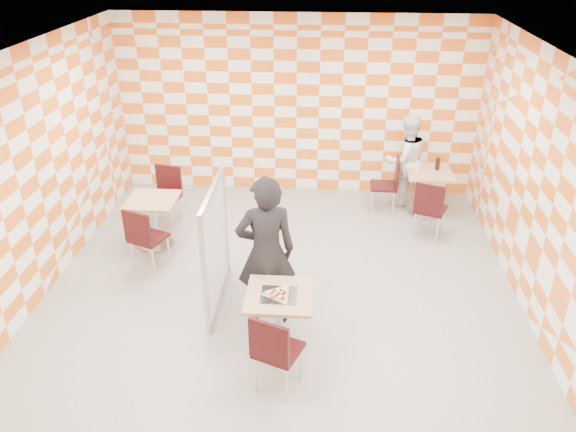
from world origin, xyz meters
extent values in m
plane|color=#999993|center=(0.00, 0.00, 0.00)|extent=(7.00, 7.00, 0.00)
plane|color=white|center=(0.00, 0.00, 3.00)|extent=(7.00, 7.00, 0.00)
plane|color=white|center=(0.00, 3.50, 1.50)|extent=(6.00, 0.00, 6.00)
plane|color=white|center=(-3.00, 0.00, 1.50)|extent=(0.00, 7.00, 7.00)
plane|color=white|center=(3.00, 0.00, 1.50)|extent=(0.00, 7.00, 7.00)
cube|color=tan|center=(0.08, -0.82, 0.73)|extent=(0.70, 0.70, 0.04)
cylinder|color=#A5A5AA|center=(0.08, -0.82, 0.37)|extent=(0.08, 0.08, 0.70)
cylinder|color=#A5A5AA|center=(0.08, -0.82, 0.01)|extent=(0.50, 0.50, 0.03)
cube|color=tan|center=(2.15, 2.64, 0.73)|extent=(0.70, 0.70, 0.04)
cylinder|color=#A5A5AA|center=(2.15, 2.64, 0.37)|extent=(0.08, 0.08, 0.70)
cylinder|color=#A5A5AA|center=(2.15, 2.64, 0.01)|extent=(0.50, 0.50, 0.03)
cube|color=tan|center=(-1.92, 1.34, 0.73)|extent=(0.70, 0.70, 0.04)
cylinder|color=#A5A5AA|center=(-1.92, 1.34, 0.37)|extent=(0.08, 0.08, 0.70)
cylinder|color=#A5A5AA|center=(-1.92, 1.34, 0.01)|extent=(0.50, 0.50, 0.03)
cube|color=black|center=(0.12, -1.34, 0.45)|extent=(0.55, 0.55, 0.04)
cube|color=black|center=(0.05, -1.53, 0.70)|extent=(0.40, 0.19, 0.45)
cylinder|color=silver|center=(0.34, -1.25, 0.21)|extent=(0.03, 0.03, 0.43)
cylinder|color=silver|center=(0.03, -1.12, 0.21)|extent=(0.03, 0.03, 0.43)
cylinder|color=silver|center=(0.21, -1.56, 0.21)|extent=(0.03, 0.03, 0.43)
cylinder|color=silver|center=(-0.10, -1.44, 0.21)|extent=(0.03, 0.03, 0.43)
cube|color=black|center=(2.10, 1.92, 0.45)|extent=(0.55, 0.55, 0.04)
cube|color=black|center=(2.02, 1.73, 0.70)|extent=(0.40, 0.20, 0.45)
cylinder|color=silver|center=(2.32, 2.01, 0.21)|extent=(0.03, 0.03, 0.43)
cylinder|color=silver|center=(2.00, 2.14, 0.21)|extent=(0.03, 0.03, 0.43)
cylinder|color=silver|center=(2.19, 1.70, 0.21)|extent=(0.03, 0.03, 0.43)
cylinder|color=silver|center=(1.87, 1.83, 0.21)|extent=(0.03, 0.03, 0.43)
cube|color=black|center=(1.46, 2.71, 0.45)|extent=(0.43, 0.43, 0.04)
cube|color=black|center=(1.66, 2.70, 0.70)|extent=(0.05, 0.42, 0.45)
cylinder|color=silver|center=(1.30, 2.88, 0.21)|extent=(0.03, 0.03, 0.43)
cylinder|color=silver|center=(1.29, 2.54, 0.21)|extent=(0.03, 0.03, 0.43)
cylinder|color=silver|center=(1.64, 2.87, 0.21)|extent=(0.03, 0.03, 0.43)
cylinder|color=silver|center=(1.62, 2.53, 0.21)|extent=(0.03, 0.03, 0.43)
cube|color=black|center=(-1.83, 0.77, 0.45)|extent=(0.54, 0.54, 0.04)
cube|color=black|center=(-1.90, 0.58, 0.70)|extent=(0.41, 0.19, 0.45)
cylinder|color=silver|center=(-1.61, 0.86, 0.21)|extent=(0.03, 0.03, 0.43)
cylinder|color=silver|center=(-1.92, 0.99, 0.21)|extent=(0.03, 0.03, 0.43)
cylinder|color=silver|center=(-1.73, 0.55, 0.21)|extent=(0.03, 0.03, 0.43)
cylinder|color=silver|center=(-2.05, 0.67, 0.21)|extent=(0.03, 0.03, 0.43)
cube|color=black|center=(-1.94, 1.97, 0.45)|extent=(0.49, 0.49, 0.04)
cube|color=black|center=(-1.90, 2.17, 0.70)|extent=(0.42, 0.12, 0.45)
cylinder|color=silver|center=(-2.14, 1.84, 0.21)|extent=(0.03, 0.03, 0.43)
cylinder|color=silver|center=(-1.80, 1.77, 0.21)|extent=(0.03, 0.03, 0.43)
cylinder|color=silver|center=(-2.07, 2.17, 0.21)|extent=(0.03, 0.03, 0.43)
cylinder|color=silver|center=(-1.74, 2.11, 0.21)|extent=(0.03, 0.03, 0.43)
cube|color=white|center=(-0.76, 0.05, 0.80)|extent=(0.02, 1.30, 1.40)
cube|color=#B2B2B7|center=(-0.76, 0.05, 1.52)|extent=(0.05, 1.30, 0.05)
cube|color=#B2B2B7|center=(-0.76, 0.05, 0.08)|extent=(0.05, 1.30, 0.05)
cube|color=#B2B2B7|center=(-0.76, -0.60, 0.80)|extent=(0.05, 0.05, 1.50)
cylinder|color=#B2B2B7|center=(-0.76, -0.60, 0.03)|extent=(0.08, 0.08, 0.05)
cube|color=#B2B2B7|center=(-0.76, 0.70, 0.80)|extent=(0.05, 0.05, 1.50)
cylinder|color=#B2B2B7|center=(-0.76, 0.70, 0.03)|extent=(0.08, 0.08, 0.05)
imported|color=black|center=(-0.11, -0.28, 0.93)|extent=(0.76, 0.59, 1.86)
imported|color=white|center=(1.82, 3.05, 0.77)|extent=(0.91, 0.81, 1.54)
cube|color=silver|center=(0.08, -0.84, 0.75)|extent=(0.38, 0.34, 0.01)
cone|color=tan|center=(0.08, -0.84, 0.77)|extent=(0.40, 0.40, 0.02)
cone|color=#F2D88C|center=(0.08, -0.82, 0.78)|extent=(0.33, 0.33, 0.01)
cylinder|color=maroon|center=(0.02, -0.94, 0.79)|extent=(0.04, 0.04, 0.01)
cylinder|color=maroon|center=(0.13, -0.93, 0.79)|extent=(0.04, 0.04, 0.01)
cylinder|color=maroon|center=(0.08, -0.86, 0.79)|extent=(0.04, 0.04, 0.01)
cylinder|color=maroon|center=(0.03, -0.81, 0.79)|extent=(0.04, 0.04, 0.01)
cylinder|color=maroon|center=(0.14, -0.83, 0.79)|extent=(0.04, 0.04, 0.01)
torus|color=black|center=(0.13, -0.87, 0.79)|extent=(0.03, 0.03, 0.01)
torus|color=black|center=(0.06, -0.90, 0.79)|extent=(0.03, 0.03, 0.01)
torus|color=black|center=(0.10, -0.80, 0.79)|extent=(0.03, 0.03, 0.01)
torus|color=black|center=(0.01, -0.86, 0.79)|extent=(0.03, 0.03, 0.01)
cylinder|color=white|center=(1.96, 2.70, 0.83)|extent=(0.06, 0.06, 0.16)
cylinder|color=red|center=(1.96, 2.70, 0.93)|extent=(0.04, 0.04, 0.04)
cylinder|color=black|center=(2.28, 2.74, 0.85)|extent=(0.07, 0.07, 0.20)
cylinder|color=red|center=(2.28, 2.74, 0.96)|extent=(0.03, 0.03, 0.03)
camera|label=1|loc=(0.53, -5.64, 4.20)|focal=35.00mm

